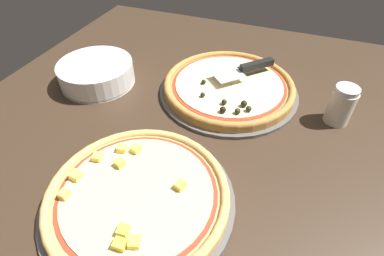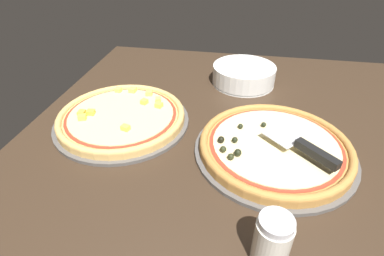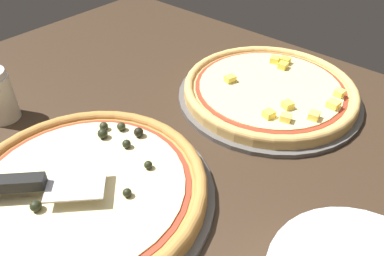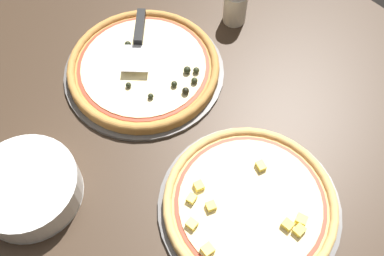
% 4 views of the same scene
% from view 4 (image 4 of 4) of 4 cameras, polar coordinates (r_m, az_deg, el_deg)
% --- Properties ---
extents(ground_plane, '(1.37, 1.23, 0.04)m').
position_cam_4_polar(ground_plane, '(1.15, -3.44, 2.94)').
color(ground_plane, '#38281C').
extents(pizza_pan_front, '(0.42, 0.42, 0.01)m').
position_cam_4_polar(pizza_pan_front, '(1.19, -6.08, 7.12)').
color(pizza_pan_front, '#565451').
rests_on(pizza_pan_front, ground_plane).
extents(pizza_front, '(0.39, 0.39, 0.04)m').
position_cam_4_polar(pizza_front, '(1.18, -6.15, 7.72)').
color(pizza_front, '#B77F3D').
rests_on(pizza_front, pizza_pan_front).
extents(pizza_pan_back, '(0.40, 0.40, 0.01)m').
position_cam_4_polar(pizza_pan_back, '(1.01, 7.26, -9.93)').
color(pizza_pan_back, '#565451').
rests_on(pizza_pan_back, ground_plane).
extents(pizza_back, '(0.38, 0.38, 0.04)m').
position_cam_4_polar(pizza_back, '(0.99, 7.37, -9.54)').
color(pizza_back, '#DBAD60').
rests_on(pizza_back, pizza_pan_back).
extents(serving_spatula, '(0.17, 0.17, 0.02)m').
position_cam_4_polar(serving_spatula, '(1.21, -6.74, 11.84)').
color(serving_spatula, silver).
rests_on(serving_spatula, pizza_front).
extents(plate_stack, '(0.23, 0.23, 0.07)m').
position_cam_4_polar(plate_stack, '(1.05, -20.14, -7.15)').
color(plate_stack, white).
rests_on(plate_stack, ground_plane).
extents(parmesan_shaker, '(0.06, 0.06, 0.11)m').
position_cam_4_polar(parmesan_shaker, '(1.28, 5.53, 15.21)').
color(parmesan_shaker, silver).
rests_on(parmesan_shaker, ground_plane).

